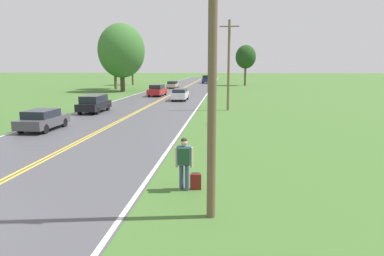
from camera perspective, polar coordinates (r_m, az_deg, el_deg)
hitchhiker_person at (r=11.55m, az=-1.34°, el=-5.11°), size 0.62×0.44×1.82m
suitcase at (r=11.87m, az=0.62°, el=-8.92°), size 0.39×0.21×0.60m
fire_hydrant at (r=24.50m, az=3.47°, el=1.36°), size 0.44×0.28×0.75m
traffic_sign at (r=34.94m, az=3.46°, el=6.59°), size 0.60×0.10×2.56m
utility_pole_foreground at (r=9.06m, az=3.44°, el=12.70°), size 1.80×0.24×8.82m
utility_pole_midground at (r=32.61m, az=6.14°, el=10.51°), size 1.80×0.24×8.35m
tree_left_verge at (r=58.01m, az=-11.68°, el=12.48°), size 7.55×7.55×10.95m
tree_behind_sign at (r=64.38m, az=-12.78°, el=11.62°), size 5.09×5.09×8.88m
tree_mid_treeline at (r=75.12m, az=8.94°, el=11.62°), size 4.31×4.31×8.56m
tree_right_cluster at (r=77.50m, az=-9.96°, el=11.22°), size 4.12×4.12×8.01m
car_dark_grey_sedan_nearest at (r=24.56m, az=-23.63°, el=1.31°), size 1.90×4.01×1.36m
car_black_van_approaching at (r=32.41m, az=-16.01°, el=3.98°), size 1.81×4.33×1.56m
car_white_hatchback_mid_near at (r=42.16m, az=-1.98°, el=5.68°), size 1.71×4.31×1.43m
car_red_sedan_mid_far at (r=48.53m, az=-5.81°, el=6.29°), size 2.04×4.83×1.61m
car_champagne_sedan_receding at (r=65.38m, az=-3.26°, el=7.25°), size 1.85×4.36×1.36m
car_dark_blue_suv_distant at (r=84.41m, az=2.43°, el=8.16°), size 2.02×4.71×1.94m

